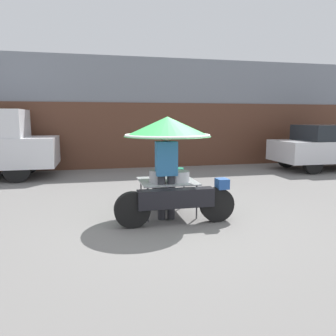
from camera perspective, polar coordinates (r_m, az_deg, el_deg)
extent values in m
plane|color=slate|center=(6.07, 0.83, -8.98)|extent=(36.00, 36.00, 0.00)
cube|color=gray|center=(13.22, -6.98, 9.39)|extent=(28.00, 2.00, 4.04)
cube|color=#563323|center=(12.21, -6.41, 5.62)|extent=(23.80, 0.06, 2.40)
cylinder|color=black|center=(5.96, 8.51, -6.32)|extent=(0.62, 0.14, 0.62)
cylinder|color=black|center=(5.60, -6.24, -7.25)|extent=(0.62, 0.14, 0.62)
cube|color=black|center=(5.69, 1.38, -5.28)|extent=(1.34, 0.24, 0.32)
cube|color=#234C93|center=(5.91, 9.40, -2.69)|extent=(0.20, 0.24, 0.18)
cylinder|color=black|center=(6.66, -0.69, -4.91)|extent=(0.56, 0.14, 0.56)
cylinder|color=#515156|center=(6.06, 5.01, -5.90)|extent=(0.03, 0.03, 0.64)
cylinder|color=#515156|center=(6.87, 2.79, -4.13)|extent=(0.03, 0.03, 0.64)
cylinder|color=#515156|center=(5.86, -3.50, -6.41)|extent=(0.03, 0.03, 0.64)
cylinder|color=#515156|center=(6.69, -4.72, -4.50)|extent=(0.03, 0.03, 0.64)
cube|color=#B2B2B7|center=(6.28, -0.10, -2.28)|extent=(1.06, 1.03, 0.02)
cylinder|color=#B2B2B7|center=(6.22, -0.10, 1.63)|extent=(0.03, 0.03, 0.84)
cone|color=green|center=(6.17, -0.10, 7.23)|extent=(1.64, 1.64, 0.37)
torus|color=white|center=(6.18, -0.10, 5.70)|extent=(1.61, 1.61, 0.05)
cylinder|color=#939399|center=(6.04, -1.94, -1.50)|extent=(0.29, 0.29, 0.23)
cylinder|color=silver|center=(6.16, 1.91, -1.46)|extent=(0.40, 0.40, 0.20)
cylinder|color=#1E936B|center=(6.60, 1.84, -0.82)|extent=(0.21, 0.21, 0.19)
cylinder|color=#2D2D33|center=(5.99, -1.13, -5.17)|extent=(0.14, 0.14, 0.82)
cylinder|color=#2D2D33|center=(6.02, 0.55, -5.08)|extent=(0.14, 0.14, 0.82)
cube|color=teal|center=(5.87, -0.29, 1.67)|extent=(0.38, 0.22, 0.61)
sphere|color=tan|center=(5.84, -0.29, 5.74)|extent=(0.22, 0.22, 0.22)
cylinder|color=black|center=(11.85, 23.95, 0.59)|extent=(0.66, 0.20, 0.66)
cylinder|color=black|center=(13.10, 19.97, 1.52)|extent=(0.66, 0.20, 0.66)
cube|color=silver|center=(13.21, 26.59, 2.78)|extent=(4.18, 1.80, 0.73)
cube|color=#1E2328|center=(13.04, 26.06, 5.57)|extent=(2.00, 1.59, 0.55)
cylinder|color=black|center=(10.37, -24.80, -0.25)|extent=(0.75, 0.24, 0.75)
cylinder|color=black|center=(11.93, -23.24, 0.92)|extent=(0.75, 0.24, 0.75)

